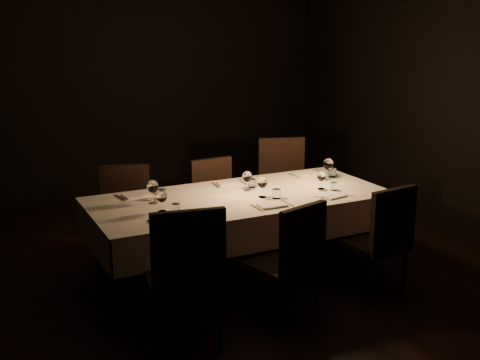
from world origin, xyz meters
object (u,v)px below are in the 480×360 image
chair_near_left (185,271)px  chair_far_left (126,213)px  chair_near_right (381,236)px  chair_far_center (216,201)px  chair_near_center (291,257)px  dining_table (240,204)px  chair_far_right (284,184)px

chair_near_left → chair_far_left: bearing=-81.9°
chair_near_right → chair_far_center: bearing=-69.6°
chair_near_left → chair_near_center: size_ratio=1.10×
dining_table → chair_far_center: (0.11, 0.73, -0.18)m
chair_near_right → chair_far_left: size_ratio=1.01×
chair_near_left → chair_near_right: chair_near_left is taller
dining_table → chair_far_left: bearing=137.1°
chair_near_center → chair_far_right: (0.93, 1.70, 0.04)m
chair_near_left → chair_far_center: chair_near_left is taller
dining_table → chair_far_left: size_ratio=2.71×
chair_near_center → chair_near_right: (0.88, 0.05, 0.00)m
dining_table → chair_near_center: 0.87m
chair_far_center → chair_near_right: bearing=-67.2°
dining_table → chair_near_left: 1.19m
dining_table → chair_far_center: size_ratio=2.78×
chair_near_center → chair_far_left: bearing=-79.6°
chair_far_left → chair_near_center: bearing=-44.7°
chair_far_center → chair_far_right: (0.82, 0.12, 0.05)m
chair_near_center → chair_near_right: bearing=167.4°
chair_far_right → chair_near_center: bearing=-101.2°
chair_near_right → chair_near_center: bearing=-2.8°
chair_far_center → chair_far_right: size_ratio=0.89×
dining_table → chair_far_left: (-0.79, 0.74, -0.17)m
chair_near_right → chair_far_left: 2.26m
chair_near_center → chair_far_left: 1.77m
chair_far_left → chair_far_center: bearing=18.5°
chair_near_left → chair_far_right: (1.76, 1.69, -0.00)m
dining_table → chair_near_right: chair_near_right is taller
chair_far_left → chair_far_right: size_ratio=0.91×
chair_far_left → dining_table: bearing=-24.0°
chair_near_left → dining_table: bearing=-125.1°
chair_far_center → chair_far_right: bearing=4.1°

